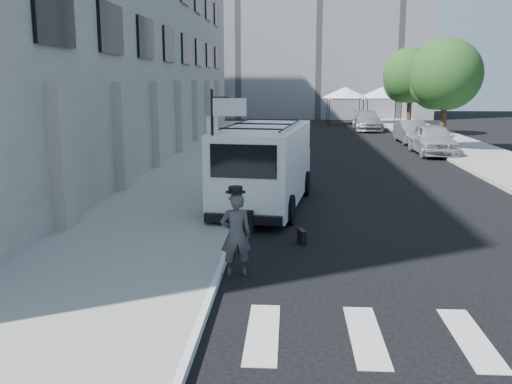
# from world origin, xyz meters

# --- Properties ---
(ground) EXTENTS (120.00, 120.00, 0.00)m
(ground) POSITION_xyz_m (0.00, 0.00, 0.00)
(ground) COLOR black
(ground) RESTS_ON ground
(sidewalk_left) EXTENTS (4.50, 48.00, 0.15)m
(sidewalk_left) POSITION_xyz_m (-4.25, 16.00, 0.07)
(sidewalk_left) COLOR gray
(sidewalk_left) RESTS_ON ground
(sidewalk_right) EXTENTS (4.00, 56.00, 0.15)m
(sidewalk_right) POSITION_xyz_m (9.00, 20.00, 0.07)
(sidewalk_right) COLOR gray
(sidewalk_right) RESTS_ON ground
(building_left) EXTENTS (10.00, 44.00, 12.00)m
(building_left) POSITION_xyz_m (-11.50, 18.00, 6.00)
(building_left) COLOR gray
(building_left) RESTS_ON ground
(sign_pole) EXTENTS (1.03, 0.07, 3.50)m
(sign_pole) POSITION_xyz_m (-2.36, 3.20, 2.65)
(sign_pole) COLOR black
(sign_pole) RESTS_ON sidewalk_left
(tree_near) EXTENTS (3.80, 3.83, 6.03)m
(tree_near) POSITION_xyz_m (7.50, 20.15, 3.97)
(tree_near) COLOR black
(tree_near) RESTS_ON ground
(tree_far) EXTENTS (3.80, 3.83, 6.03)m
(tree_far) POSITION_xyz_m (7.50, 29.15, 3.97)
(tree_far) COLOR black
(tree_far) RESTS_ON ground
(tent_left) EXTENTS (4.00, 4.00, 3.20)m
(tent_left) POSITION_xyz_m (4.00, 38.00, 2.71)
(tent_left) COLOR black
(tent_left) RESTS_ON ground
(tent_right) EXTENTS (4.00, 4.00, 3.20)m
(tent_right) POSITION_xyz_m (7.20, 38.50, 2.71)
(tent_right) COLOR black
(tent_right) RESTS_ON ground
(businessman) EXTENTS (0.70, 0.54, 1.71)m
(businessman) POSITION_xyz_m (-1.67, -0.37, 0.86)
(businessman) COLOR #3F3F42
(businessman) RESTS_ON ground
(briefcase) EXTENTS (0.22, 0.46, 0.34)m
(briefcase) POSITION_xyz_m (-0.30, 2.00, 0.17)
(briefcase) COLOR black
(briefcase) RESTS_ON ground
(suitcase) EXTENTS (0.26, 0.41, 1.12)m
(suitcase) POSITION_xyz_m (-1.65, 2.95, 0.30)
(suitcase) COLOR black
(suitcase) RESTS_ON ground
(cargo_van) EXTENTS (3.01, 6.85, 2.48)m
(cargo_van) POSITION_xyz_m (-1.36, 6.12, 1.28)
(cargo_van) COLOR white
(cargo_van) RESTS_ON ground
(parked_car_a) EXTENTS (1.91, 4.73, 1.61)m
(parked_car_a) POSITION_xyz_m (6.80, 18.75, 0.80)
(parked_car_a) COLOR #B0B4B9
(parked_car_a) RESTS_ON ground
(parked_car_b) EXTENTS (1.56, 4.27, 1.40)m
(parked_car_b) POSITION_xyz_m (6.80, 24.04, 0.70)
(parked_car_b) COLOR #54565C
(parked_car_b) RESTS_ON ground
(parked_car_c) EXTENTS (2.14, 5.00, 1.44)m
(parked_car_c) POSITION_xyz_m (5.24, 32.65, 0.72)
(parked_car_c) COLOR #919398
(parked_car_c) RESTS_ON ground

